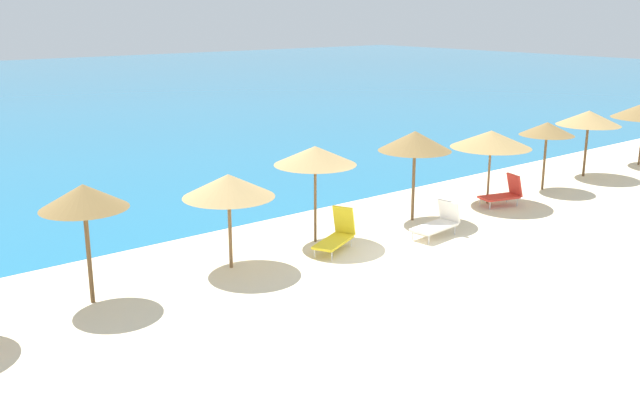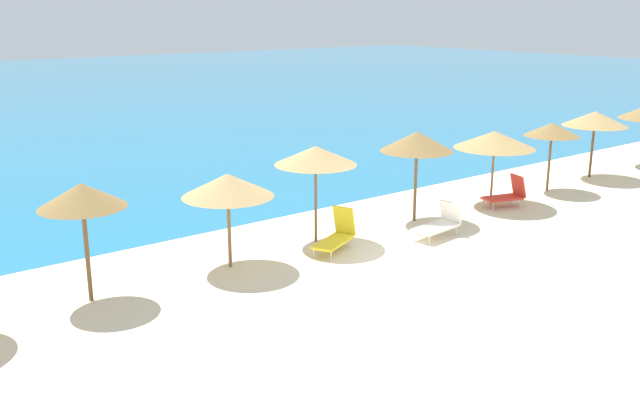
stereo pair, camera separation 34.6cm
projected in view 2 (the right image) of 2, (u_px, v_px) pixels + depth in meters
The scene contains 11 objects.
ground_plane at pixel (412, 260), 18.43m from camera, with size 160.00×160.00×0.00m, color beige.
beach_umbrella_3 at pixel (82, 196), 15.25m from camera, with size 1.91×1.91×2.72m.
beach_umbrella_4 at pixel (228, 185), 17.39m from camera, with size 2.29×2.29×2.43m.
beach_umbrella_5 at pixel (316, 156), 19.27m from camera, with size 2.28×2.28×2.74m.
beach_umbrella_6 at pixel (417, 142), 21.24m from camera, with size 2.23×2.23×2.80m.
beach_umbrella_7 at pixel (495, 140), 23.18m from camera, with size 2.67×2.67×2.48m.
beach_umbrella_8 at pixel (552, 130), 24.94m from camera, with size 1.94×1.94×2.47m.
beach_umbrella_9 at pixel (595, 119), 26.95m from camera, with size 2.43×2.43×2.58m.
lounge_chair_0 at pixel (439, 223), 20.26m from camera, with size 1.64×0.85×0.97m.
lounge_chair_1 at pixel (507, 194), 23.36m from camera, with size 1.49×0.99×1.04m.
lounge_chair_3 at pixel (337, 235), 19.12m from camera, with size 1.66×1.19×1.13m.
Camera 2 is at (-12.51, -12.31, 6.32)m, focal length 39.64 mm.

